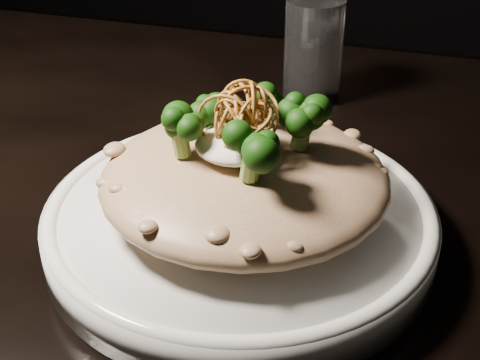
% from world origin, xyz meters
% --- Properties ---
extents(table, '(1.10, 0.80, 0.75)m').
position_xyz_m(table, '(0.00, 0.00, 0.67)').
color(table, black).
rests_on(table, ground).
extents(plate, '(0.30, 0.30, 0.03)m').
position_xyz_m(plate, '(0.04, -0.06, 0.77)').
color(plate, silver).
rests_on(plate, table).
extents(risotto, '(0.22, 0.22, 0.05)m').
position_xyz_m(risotto, '(0.04, -0.06, 0.81)').
color(risotto, brown).
rests_on(risotto, plate).
extents(broccoli, '(0.14, 0.14, 0.05)m').
position_xyz_m(broccoli, '(0.04, -0.06, 0.85)').
color(broccoli, black).
rests_on(broccoli, risotto).
extents(cheese, '(0.06, 0.06, 0.02)m').
position_xyz_m(cheese, '(0.04, -0.07, 0.84)').
color(cheese, white).
rests_on(cheese, risotto).
extents(shallots, '(0.05, 0.05, 0.03)m').
position_xyz_m(shallots, '(0.04, -0.06, 0.86)').
color(shallots, brown).
rests_on(shallots, cheese).
extents(drinking_glass, '(0.08, 0.08, 0.11)m').
position_xyz_m(drinking_glass, '(0.03, 0.22, 0.81)').
color(drinking_glass, white).
rests_on(drinking_glass, table).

